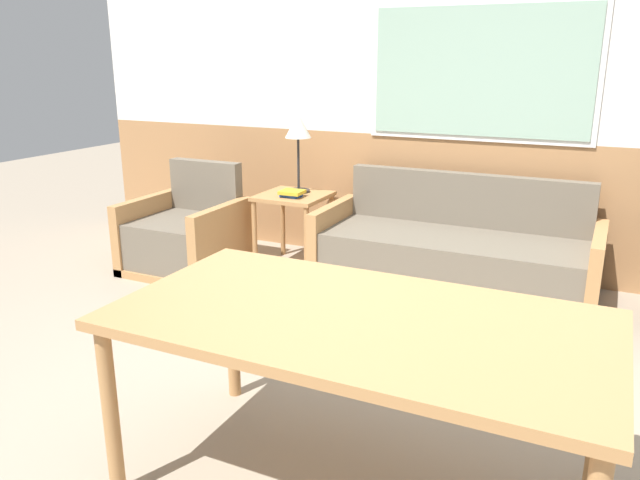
{
  "coord_description": "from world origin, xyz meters",
  "views": [
    {
      "loc": [
        0.87,
        -2.13,
        1.63
      ],
      "look_at": [
        -0.75,
        1.24,
        0.53
      ],
      "focal_mm": 35.0,
      "sensor_mm": 36.0,
      "label": 1
    }
  ],
  "objects_px": {
    "armchair": "(185,238)",
    "dining_table": "(359,333)",
    "table_lamp": "(298,131)",
    "couch": "(453,257)",
    "side_table": "(294,207)"
  },
  "relations": [
    {
      "from": "side_table",
      "to": "dining_table",
      "type": "height_order",
      "value": "dining_table"
    },
    {
      "from": "table_lamp",
      "to": "dining_table",
      "type": "height_order",
      "value": "table_lamp"
    },
    {
      "from": "dining_table",
      "to": "side_table",
      "type": "bearing_deg",
      "value": 122.87
    },
    {
      "from": "armchair",
      "to": "side_table",
      "type": "relative_size",
      "value": 1.39
    },
    {
      "from": "couch",
      "to": "armchair",
      "type": "height_order",
      "value": "armchair"
    },
    {
      "from": "couch",
      "to": "armchair",
      "type": "relative_size",
      "value": 2.37
    },
    {
      "from": "couch",
      "to": "armchair",
      "type": "xyz_separation_m",
      "value": [
        -2.02,
        -0.46,
        0.01
      ]
    },
    {
      "from": "side_table",
      "to": "armchair",
      "type": "bearing_deg",
      "value": -148.64
    },
    {
      "from": "table_lamp",
      "to": "dining_table",
      "type": "bearing_deg",
      "value": -58.12
    },
    {
      "from": "armchair",
      "to": "dining_table",
      "type": "xyz_separation_m",
      "value": [
        2.22,
        -1.87,
        0.42
      ]
    },
    {
      "from": "couch",
      "to": "armchair",
      "type": "distance_m",
      "value": 2.07
    },
    {
      "from": "side_table",
      "to": "table_lamp",
      "type": "height_order",
      "value": "table_lamp"
    },
    {
      "from": "couch",
      "to": "table_lamp",
      "type": "xyz_separation_m",
      "value": [
        -1.29,
        0.07,
        0.82
      ]
    },
    {
      "from": "armchair",
      "to": "dining_table",
      "type": "bearing_deg",
      "value": -56.44
    },
    {
      "from": "couch",
      "to": "dining_table",
      "type": "bearing_deg",
      "value": -84.91
    }
  ]
}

